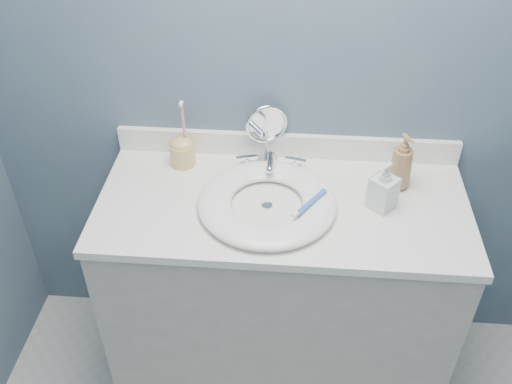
# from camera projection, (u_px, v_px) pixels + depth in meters

# --- Properties ---
(back_wall) EXTENTS (2.20, 0.02, 2.40)m
(back_wall) POSITION_uv_depth(u_px,v_px,m) (289.00, 74.00, 1.88)
(back_wall) COLOR #4A5770
(back_wall) RESTS_ON ground
(vanity_cabinet) EXTENTS (1.20, 0.55, 0.85)m
(vanity_cabinet) POSITION_uv_depth(u_px,v_px,m) (279.00, 294.00, 2.15)
(vanity_cabinet) COLOR #BDB6AC
(vanity_cabinet) RESTS_ON ground
(countertop) EXTENTS (1.22, 0.57, 0.03)m
(countertop) POSITION_uv_depth(u_px,v_px,m) (283.00, 205.00, 1.88)
(countertop) COLOR white
(countertop) RESTS_ON vanity_cabinet
(backsplash) EXTENTS (1.22, 0.02, 0.09)m
(backsplash) POSITION_uv_depth(u_px,v_px,m) (286.00, 145.00, 2.04)
(backsplash) COLOR white
(backsplash) RESTS_ON countertop
(basin) EXTENTS (0.45, 0.45, 0.04)m
(basin) POSITION_uv_depth(u_px,v_px,m) (267.00, 202.00, 1.84)
(basin) COLOR white
(basin) RESTS_ON countertop
(drain) EXTENTS (0.04, 0.04, 0.01)m
(drain) POSITION_uv_depth(u_px,v_px,m) (267.00, 206.00, 1.84)
(drain) COLOR silver
(drain) RESTS_ON countertop
(faucet) EXTENTS (0.25, 0.13, 0.07)m
(faucet) POSITION_uv_depth(u_px,v_px,m) (271.00, 164.00, 1.98)
(faucet) COLOR silver
(faucet) RESTS_ON countertop
(makeup_mirror) EXTENTS (0.15, 0.08, 0.22)m
(makeup_mirror) POSITION_uv_depth(u_px,v_px,m) (267.00, 130.00, 1.98)
(makeup_mirror) COLOR silver
(makeup_mirror) RESTS_ON countertop
(soap_bottle_amber) EXTENTS (0.11, 0.11, 0.20)m
(soap_bottle_amber) POSITION_uv_depth(u_px,v_px,m) (402.00, 162.00, 1.87)
(soap_bottle_amber) COLOR #986F44
(soap_bottle_amber) RESTS_ON countertop
(soap_bottle_clear) EXTENTS (0.11, 0.11, 0.17)m
(soap_bottle_clear) POSITION_uv_depth(u_px,v_px,m) (384.00, 186.00, 1.80)
(soap_bottle_clear) COLOR silver
(soap_bottle_clear) RESTS_ON countertop
(toothbrush_holder) EXTENTS (0.09, 0.09, 0.25)m
(toothbrush_holder) POSITION_uv_depth(u_px,v_px,m) (182.00, 150.00, 2.00)
(toothbrush_holder) COLOR tan
(toothbrush_holder) RESTS_ON countertop
(toothbrush_lying) EXTENTS (0.11, 0.15, 0.02)m
(toothbrush_lying) POSITION_uv_depth(u_px,v_px,m) (310.00, 204.00, 1.79)
(toothbrush_lying) COLOR blue
(toothbrush_lying) RESTS_ON basin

